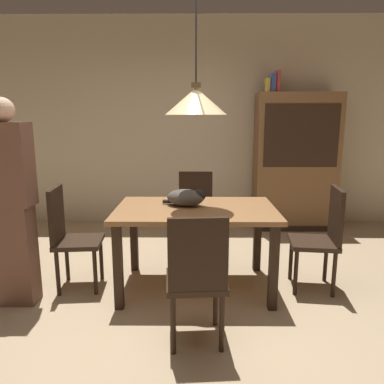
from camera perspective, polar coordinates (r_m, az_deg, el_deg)
ground at (r=3.13m, az=-0.55°, el=-17.78°), size 10.00×10.00×0.00m
back_wall at (r=5.38m, az=-0.05°, el=10.63°), size 6.40×0.10×2.90m
dining_table at (r=3.27m, az=0.58°, el=-4.16°), size 1.40×0.90×0.75m
chair_far_back at (r=4.15m, az=0.56°, el=-2.72°), size 0.40×0.40×0.93m
chair_right_side at (r=3.49m, az=19.56°, el=-6.18°), size 0.44×0.44×0.93m
chair_left_side at (r=3.49m, az=-18.42°, el=-6.11°), size 0.43×0.43×0.93m
chair_near_front at (r=2.49m, az=0.73°, el=-12.69°), size 0.43×0.43×0.93m
cat_sleeping at (r=3.29m, az=-0.85°, el=-0.85°), size 0.41×0.32×0.16m
pendant_lamp at (r=3.15m, az=0.61°, el=13.90°), size 0.52×0.52×1.30m
hutch_bookcase at (r=5.27m, az=15.68°, el=4.08°), size 1.12×0.45×1.85m
book_yellow_short at (r=5.15m, az=11.55°, el=15.82°), size 0.04×0.20×0.18m
book_blue_wide at (r=5.17m, az=12.30°, el=16.11°), size 0.06×0.24×0.24m
book_red_tall at (r=5.18m, az=13.02°, el=16.29°), size 0.04×0.22×0.28m
person_standing at (r=3.29m, az=-26.21°, el=-1.64°), size 0.36×0.22×1.68m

